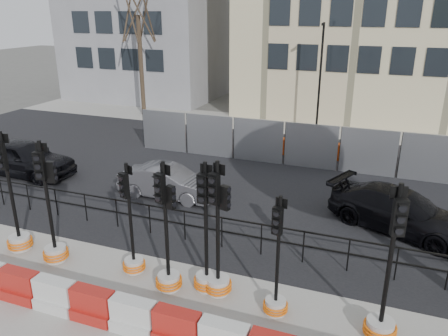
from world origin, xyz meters
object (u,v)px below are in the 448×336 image
at_px(traffic_signal_a, 17,227).
at_px(traffic_signal_d, 168,261).
at_px(car_a, 24,158).
at_px(car_c, 400,211).
at_px(traffic_signal_h, 383,309).

bearing_deg(traffic_signal_a, traffic_signal_d, -13.47).
height_order(car_a, car_c, car_a).
bearing_deg(traffic_signal_d, car_a, 170.26).
distance_m(traffic_signal_d, car_a, 10.70).
height_order(traffic_signal_d, car_c, traffic_signal_d).
bearing_deg(traffic_signal_a, car_c, 15.28).
height_order(traffic_signal_h, car_a, traffic_signal_h).
relative_size(traffic_signal_h, car_a, 0.79).
height_order(traffic_signal_d, traffic_signal_h, traffic_signal_h).
xyz_separation_m(traffic_signal_a, traffic_signal_d, (4.98, -0.19, 0.07)).
xyz_separation_m(traffic_signal_a, car_c, (10.39, 5.19, -0.08)).
distance_m(traffic_signal_a, car_c, 11.61).
relative_size(traffic_signal_d, traffic_signal_h, 0.95).
relative_size(traffic_signal_d, car_c, 0.69).
bearing_deg(traffic_signal_h, traffic_signal_a, 160.72).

